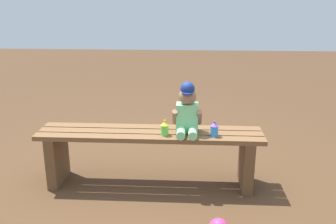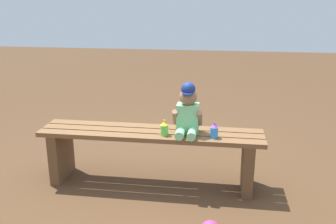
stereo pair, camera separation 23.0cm
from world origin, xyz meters
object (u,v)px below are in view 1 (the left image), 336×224
at_px(sippy_cup_left, 165,128).
at_px(sippy_cup_right, 214,129).
at_px(park_bench, 150,148).
at_px(child_figure, 187,111).

bearing_deg(sippy_cup_left, sippy_cup_right, 0.00).
relative_size(park_bench, sippy_cup_right, 14.42).
bearing_deg(sippy_cup_right, sippy_cup_left, 180.00).
height_order(park_bench, sippy_cup_left, sippy_cup_left).
height_order(park_bench, child_figure, child_figure).
height_order(child_figure, sippy_cup_right, child_figure).
distance_m(park_bench, sippy_cup_right, 0.55).
relative_size(child_figure, sippy_cup_left, 3.26).
bearing_deg(sippy_cup_left, child_figure, 24.12).
distance_m(child_figure, sippy_cup_right, 0.25).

